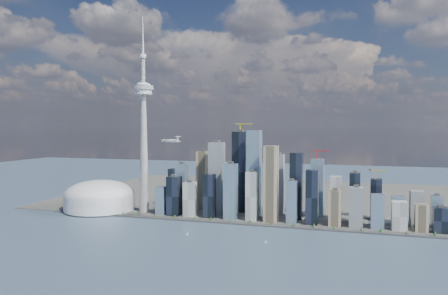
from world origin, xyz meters
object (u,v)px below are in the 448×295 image
(airplane, at_px, (170,141))
(sailboat_east, at_px, (266,242))
(dome_stadium, at_px, (100,197))
(sailboat_west, at_px, (187,234))
(needle_tower, at_px, (144,130))

(airplane, bearing_deg, sailboat_east, 4.52)
(dome_stadium, height_order, sailboat_west, dome_stadium)
(sailboat_west, xyz_separation_m, sailboat_east, (184.60, -14.35, -0.24))
(dome_stadium, distance_m, sailboat_east, 574.84)
(sailboat_west, bearing_deg, sailboat_east, -6.56)
(needle_tower, distance_m, sailboat_east, 507.11)
(needle_tower, height_order, dome_stadium, needle_tower)
(dome_stadium, bearing_deg, sailboat_west, -28.43)
(airplane, xyz_separation_m, sailboat_east, (246.69, -63.99, -209.71))
(airplane, bearing_deg, needle_tower, 153.81)
(sailboat_west, bearing_deg, needle_tower, 134.44)
(airplane, distance_m, sailboat_west, 224.04)
(needle_tower, relative_size, sailboat_west, 59.87)
(needle_tower, bearing_deg, airplane, -45.24)
(dome_stadium, height_order, airplane, airplane)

